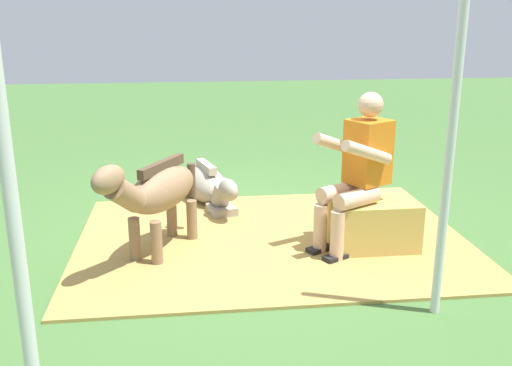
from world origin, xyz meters
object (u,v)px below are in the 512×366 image
(pony_lying, at_px, (207,185))
(person_seated, at_px, (358,167))
(pony_standing, at_px, (157,192))
(hay_bale, at_px, (370,223))
(tent_pole_left, at_px, (451,145))
(tent_pole_right, at_px, (14,220))

(pony_lying, bearing_deg, person_seated, 129.75)
(pony_standing, xyz_separation_m, pony_lying, (-0.44, -1.31, -0.35))
(hay_bale, bearing_deg, pony_standing, -1.07)
(tent_pole_left, distance_m, tent_pole_right, 2.50)
(tent_pole_left, bearing_deg, hay_bale, -85.45)
(tent_pole_right, bearing_deg, pony_lying, -103.79)
(hay_bale, bearing_deg, pony_lying, -45.75)
(hay_bale, height_order, tent_pole_left, tent_pole_left)
(pony_lying, xyz_separation_m, tent_pole_left, (-1.40, 2.47, 0.94))
(hay_bale, relative_size, pony_standing, 0.59)
(person_seated, distance_m, pony_lying, 1.88)
(hay_bale, height_order, pony_standing, pony_standing)
(hay_bale, bearing_deg, tent_pole_left, 94.55)
(tent_pole_right, bearing_deg, pony_standing, -100.75)
(hay_bale, relative_size, tent_pole_right, 0.32)
(person_seated, height_order, tent_pole_left, tent_pole_left)
(hay_bale, bearing_deg, tent_pole_right, 45.25)
(person_seated, xyz_separation_m, tent_pole_left, (-0.24, 1.08, 0.42))
(pony_standing, xyz_separation_m, tent_pole_left, (-1.84, 1.17, 0.59))
(tent_pole_left, bearing_deg, person_seated, -77.63)
(person_seated, bearing_deg, tent_pole_left, 102.37)
(pony_lying, bearing_deg, tent_pole_left, 119.42)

